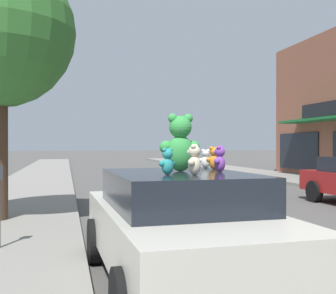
{
  "coord_description": "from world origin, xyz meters",
  "views": [
    {
      "loc": [
        -4.81,
        -4.55,
        1.73
      ],
      "look_at": [
        -3.04,
        2.72,
        1.7
      ],
      "focal_mm": 45.0,
      "sensor_mm": 36.0,
      "label": 1
    }
  ],
  "objects": [
    {
      "name": "teddy_bear_giant",
      "position": [
        -3.36,
        0.71,
        1.76
      ],
      "size": [
        0.55,
        0.34,
        0.75
      ],
      "rotation": [
        0.0,
        0.0,
        3.18
      ],
      "color": "green",
      "rests_on": "plush_art_car"
    },
    {
      "name": "teddy_bear_cream",
      "position": [
        -3.4,
        -0.01,
        1.57
      ],
      "size": [
        0.22,
        0.26,
        0.35
      ],
      "rotation": [
        0.0,
        0.0,
        4.16
      ],
      "color": "beige",
      "rests_on": "plush_art_car"
    },
    {
      "name": "plush_art_car",
      "position": [
        -3.45,
        0.45,
        0.76
      ],
      "size": [
        2.1,
        4.14,
        1.4
      ],
      "rotation": [
        0.0,
        0.0,
        0.03
      ],
      "color": "beige",
      "rests_on": "ground_plane"
    },
    {
      "name": "teddy_bear_teal",
      "position": [
        -3.68,
        0.11,
        1.55
      ],
      "size": [
        0.23,
        0.18,
        0.31
      ],
      "rotation": [
        0.0,
        0.0,
        3.63
      ],
      "color": "teal",
      "rests_on": "plush_art_car"
    },
    {
      "name": "teddy_bear_purple",
      "position": [
        -2.92,
        0.44,
        1.56
      ],
      "size": [
        0.22,
        0.24,
        0.33
      ],
      "rotation": [
        0.0,
        0.0,
        4.05
      ],
      "color": "purple",
      "rests_on": "plush_art_car"
    },
    {
      "name": "teddy_bear_orange",
      "position": [
        -2.79,
        1.01,
        1.55
      ],
      "size": [
        0.24,
        0.16,
        0.32
      ],
      "rotation": [
        0.0,
        0.0,
        3.31
      ],
      "color": "orange",
      "rests_on": "plush_art_car"
    },
    {
      "name": "teddy_bear_white",
      "position": [
        -2.8,
        1.35,
        1.53
      ],
      "size": [
        0.21,
        0.15,
        0.28
      ],
      "rotation": [
        0.0,
        0.0,
        2.82
      ],
      "color": "white",
      "rests_on": "plush_art_car"
    }
  ]
}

